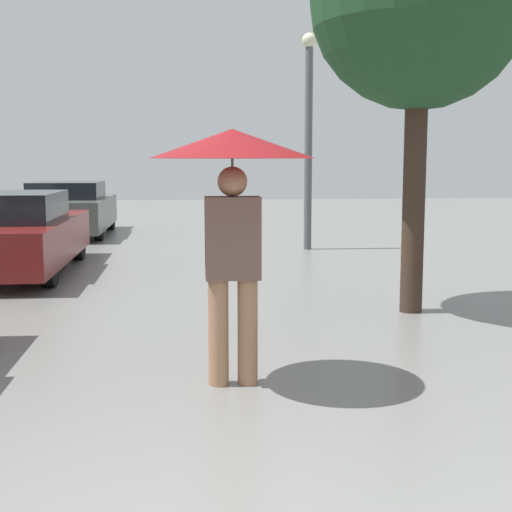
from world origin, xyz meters
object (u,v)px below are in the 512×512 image
Objects in this scene: parked_car_middle at (10,234)px; tree at (420,1)px; pedestrian at (232,175)px; parked_car_farthest at (69,209)px; street_lamp at (309,127)px.

tree is at bearing -32.87° from parked_car_middle.
pedestrian reaches higher than parked_car_farthest.
street_lamp reaches higher than parked_car_middle.
tree is (2.24, 2.49, 1.85)m from pedestrian.
parked_car_farthest is 6.28m from street_lamp.
pedestrian is at bearing -75.29° from parked_car_farthest.
street_lamp is at bearing 91.78° from tree.
tree is (5.28, -9.11, 2.87)m from parked_car_farthest.
street_lamp is at bearing 76.28° from pedestrian.
parked_car_farthest is at bearing 120.10° from tree.
pedestrian is at bearing -103.72° from street_lamp.
parked_car_middle is 6.93m from tree.
parked_car_middle is 1.08× the size of parked_car_farthest.
street_lamp reaches higher than parked_car_farthest.
tree is at bearing -88.22° from street_lamp.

